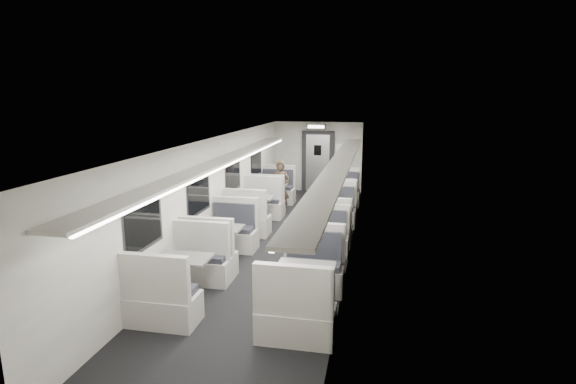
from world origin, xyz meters
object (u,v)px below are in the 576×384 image
at_px(booth_left_c, 221,244).
at_px(passenger, 280,188).
at_px(booth_right_b, 332,219).
at_px(booth_left_d, 185,278).
at_px(booth_left_a, 271,196).
at_px(exit_sign, 316,127).
at_px(booth_right_c, 321,249).
at_px(booth_right_a, 340,199).
at_px(booth_left_b, 256,211).
at_px(vestibule_door, 318,162).
at_px(booth_right_d, 305,289).

height_order(booth_left_c, passenger, passenger).
bearing_deg(booth_right_b, booth_left_d, -116.62).
xyz_separation_m(booth_left_a, booth_right_b, (2.00, -2.12, -0.01)).
bearing_deg(booth_left_d, exit_sign, 83.17).
bearing_deg(booth_left_d, booth_right_c, 43.31).
relative_size(booth_right_a, booth_right_b, 1.01).
bearing_deg(exit_sign, booth_left_d, -96.83).
xyz_separation_m(booth_left_a, booth_left_d, (0.00, -6.11, -0.01)).
relative_size(booth_left_d, booth_right_c, 1.08).
bearing_deg(booth_left_b, exit_sign, 75.77).
bearing_deg(booth_left_c, passenger, 84.25).
bearing_deg(booth_left_d, booth_right_b, 63.38).
bearing_deg(booth_left_a, passenger, -52.84).
bearing_deg(exit_sign, booth_left_c, -98.61).
distance_m(booth_right_b, booth_right_c, 2.10).
bearing_deg(booth_left_b, passenger, 71.97).
xyz_separation_m(booth_left_a, booth_right_c, (2.00, -4.23, -0.04)).
height_order(booth_left_d, vestibule_door, vestibule_door).
bearing_deg(booth_right_b, booth_right_a, 90.00).
distance_m(passenger, vestibule_door, 3.31).
xyz_separation_m(booth_right_a, exit_sign, (-1.00, 2.13, 1.90)).
bearing_deg(booth_left_d, booth_left_c, 90.00).
bearing_deg(passenger, booth_left_b, -98.78).
xyz_separation_m(booth_right_d, vestibule_door, (-1.00, 8.87, 0.65)).
relative_size(booth_right_a, booth_right_d, 0.99).
distance_m(booth_left_d, passenger, 5.62).
height_order(booth_right_c, passenger, passenger).
relative_size(booth_left_a, vestibule_door, 1.04).
bearing_deg(booth_left_b, vestibule_door, 77.28).
xyz_separation_m(booth_left_a, passenger, (0.39, -0.51, 0.37)).
height_order(booth_left_c, booth_right_d, booth_right_d).
relative_size(booth_left_c, booth_right_b, 0.99).
relative_size(booth_left_b, exit_sign, 3.49).
distance_m(booth_left_d, vestibule_door, 8.92).
bearing_deg(booth_left_d, booth_left_a, 90.00).
bearing_deg(booth_left_d, booth_right_a, 72.18).
height_order(booth_right_c, booth_right_d, booth_right_d).
distance_m(booth_left_c, vestibule_door, 7.20).
height_order(booth_left_a, booth_right_d, booth_left_a).
relative_size(booth_right_a, booth_right_c, 1.09).
distance_m(booth_left_d, booth_right_c, 2.75).
bearing_deg(booth_right_b, booth_right_c, -90.00).
relative_size(booth_right_c, exit_sign, 3.18).
distance_m(booth_left_b, booth_left_c, 2.67).
bearing_deg(booth_right_d, booth_right_c, 90.00).
bearing_deg(booth_right_d, booth_right_a, 90.00).
xyz_separation_m(booth_left_b, exit_sign, (1.00, 3.94, 1.89)).
bearing_deg(booth_right_b, booth_left_b, 168.28).
distance_m(booth_left_a, booth_right_b, 2.92).
relative_size(booth_left_a, exit_sign, 3.52).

